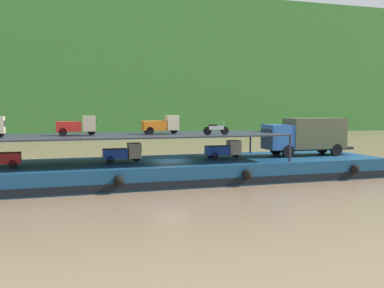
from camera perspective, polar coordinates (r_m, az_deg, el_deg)
ground_plane at (r=32.95m, az=-2.84°, el=-4.76°), size 400.00×400.00×0.00m
hillside_far_bank at (r=107.29m, az=-13.00°, el=10.75°), size 149.10×39.41×29.97m
cargo_barge at (r=32.81m, az=-2.84°, el=-3.47°), size 33.26×8.36×1.50m
covered_lorry at (r=37.25m, az=14.75°, el=1.14°), size 7.87×2.35×3.10m
cargo_rack at (r=31.84m, az=-9.51°, el=1.08°), size 24.06×7.01×2.00m
mini_truck_lower_aft at (r=32.02m, az=-9.08°, el=-1.13°), size 2.75×1.22×1.38m
mini_truck_lower_mid at (r=34.20m, az=4.20°, el=-0.71°), size 2.76×1.23×1.38m
mini_truck_upper_mid at (r=31.86m, az=-14.85°, el=2.35°), size 2.79×1.30×1.38m
mini_truck_upper_fore at (r=32.64m, az=-4.07°, el=2.55°), size 2.75×1.21×1.38m
motorcycle_upper_port at (r=31.38m, az=3.15°, el=1.99°), size 1.90×0.55×0.87m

